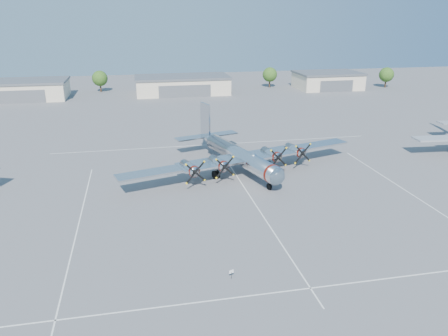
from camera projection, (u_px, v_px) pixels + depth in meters
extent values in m
plane|color=#525255|center=(249.00, 195.00, 59.85)|extent=(260.00, 260.00, 0.00)
cube|color=silver|center=(78.00, 226.00, 51.09)|extent=(0.15, 40.00, 0.01)
cube|color=silver|center=(259.00, 210.00, 55.23)|extent=(0.15, 40.00, 0.01)
cube|color=silver|center=(415.00, 196.00, 59.37)|extent=(0.15, 40.00, 0.01)
cube|color=silver|center=(310.00, 288.00, 39.53)|extent=(60.00, 0.15, 0.01)
cube|color=silver|center=(216.00, 144.00, 82.93)|extent=(60.00, 0.15, 0.01)
cube|color=beige|center=(27.00, 91.00, 126.30)|extent=(22.00, 14.00, 4.80)
cube|color=slate|center=(26.00, 81.00, 125.39)|extent=(22.60, 14.60, 0.60)
cube|color=slate|center=(22.00, 97.00, 119.99)|extent=(12.10, 0.20, 3.60)
cube|color=beige|center=(182.00, 86.00, 134.76)|extent=(28.00, 14.00, 4.80)
cube|color=slate|center=(182.00, 77.00, 133.85)|extent=(28.60, 14.60, 0.60)
cube|color=slate|center=(185.00, 91.00, 128.45)|extent=(15.40, 0.20, 3.60)
cube|color=beige|center=(327.00, 81.00, 143.78)|extent=(20.00, 14.00, 4.80)
cube|color=slate|center=(328.00, 73.00, 142.88)|extent=(20.60, 14.60, 0.60)
cube|color=slate|center=(337.00, 86.00, 137.48)|extent=(11.00, 0.20, 3.60)
cylinder|color=#382619|center=(101.00, 87.00, 137.78)|extent=(0.50, 0.50, 2.80)
sphere|color=#234413|center=(100.00, 78.00, 136.83)|extent=(4.80, 4.80, 4.80)
cylinder|color=#382619|center=(270.00, 83.00, 146.27)|extent=(0.50, 0.50, 2.80)
sphere|color=#234413|center=(270.00, 75.00, 145.32)|extent=(4.80, 4.80, 4.80)
cylinder|color=#382619|center=(385.00, 83.00, 146.03)|extent=(0.50, 0.50, 2.80)
sphere|color=#234413|center=(386.00, 75.00, 145.08)|extent=(4.80, 4.80, 4.80)
cylinder|color=black|center=(231.00, 275.00, 40.88)|extent=(0.05, 0.05, 0.70)
cube|color=white|center=(231.00, 272.00, 40.75)|extent=(0.47, 0.18, 0.35)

